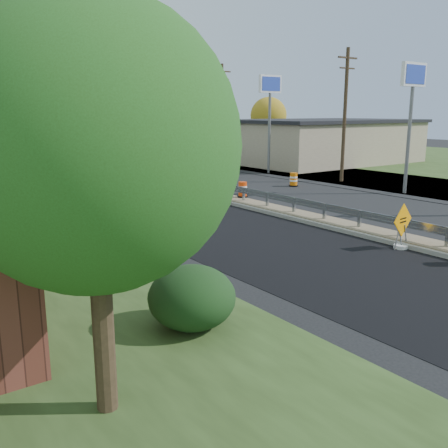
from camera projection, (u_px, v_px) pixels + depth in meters
ground at (324, 223)px, 22.98m from camera, size 140.00×140.00×0.00m
milled_overlay at (139, 202)px, 28.35m from camera, size 7.20×120.00×0.01m
median at (223, 197)px, 29.27m from camera, size 1.60×55.00×0.23m
guardrail at (213, 185)px, 29.92m from camera, size 0.10×46.15×0.72m
retail_building_near at (322, 141)px, 50.31m from camera, size 18.50×12.50×4.27m
pylon_sign_south at (413, 87)px, 29.93m from camera, size 2.20×0.30×7.90m
pylon_sign_mid at (270, 93)px, 40.19m from camera, size 2.20×0.30×7.90m
pylon_sign_north at (180, 97)px, 51.25m from camera, size 2.20×0.30×7.90m
utility_pole_smid at (345, 113)px, 35.58m from camera, size 1.90×0.26×9.40m
utility_pole_nmid at (222, 113)px, 47.42m from camera, size 1.90×0.26×9.40m
utility_pole_north at (149, 112)px, 59.26m from camera, size 1.90×0.26×9.40m
hedge_south at (192, 297)px, 11.77m from camera, size 2.09×2.09×1.52m
hedge_mid at (80, 246)px, 16.22m from camera, size 2.09×2.09×1.52m
hedge_north at (41, 214)px, 21.24m from camera, size 2.09×2.09×1.52m
tree_near_green at (93, 145)px, 7.64m from camera, size 4.62×4.62×6.86m
tree_far_yellow at (268, 115)px, 63.71m from camera, size 4.62×4.62×6.86m
caution_sign at (401, 237)px, 18.66m from camera, size 1.25×0.52×1.73m
barrel_median_mid at (243, 190)px, 28.52m from camera, size 0.61×0.61×0.89m
barrel_median_far at (118, 168)px, 39.44m from camera, size 0.61×0.61×0.90m
barrel_shoulder_near at (294, 180)px, 34.27m from camera, size 0.64×0.64×0.93m
car_silver at (195, 171)px, 37.05m from camera, size 2.09×4.38×1.44m
car_dark_mid at (202, 162)px, 42.60m from camera, size 1.94×5.01×1.63m
car_dark_far at (128, 155)px, 49.98m from camera, size 2.74×5.33×1.48m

